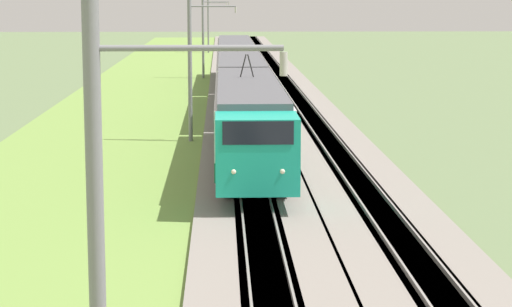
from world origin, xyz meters
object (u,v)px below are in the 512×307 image
(catenary_mast_near, at_px, (102,281))
(catenary_mast_far, at_px, (204,34))
(catenary_mast_mid, at_px, (191,64))
(passenger_train, at_px, (240,79))
(catenary_mast_distant, at_px, (209,24))

(catenary_mast_near, height_order, catenary_mast_far, catenary_mast_near)
(catenary_mast_far, bearing_deg, catenary_mast_mid, 180.00)
(passenger_train, distance_m, catenary_mast_mid, 13.01)
(catenary_mast_near, xyz_separation_m, catenary_mast_far, (79.39, -0.00, -0.04))
(catenary_mast_near, bearing_deg, catenary_mast_far, -0.00)
(passenger_train, bearing_deg, catenary_mast_near, -3.05)
(catenary_mast_near, relative_size, catenary_mast_distant, 1.07)
(passenger_train, distance_m, catenary_mast_near, 52.37)
(passenger_train, height_order, catenary_mast_far, catenary_mast_far)
(passenger_train, relative_size, catenary_mast_far, 7.87)
(passenger_train, bearing_deg, catenary_mast_far, -174.13)
(catenary_mast_distant, bearing_deg, catenary_mast_far, 179.99)
(catenary_mast_mid, relative_size, catenary_mast_far, 1.01)
(catenary_mast_mid, xyz_separation_m, catenary_mast_distant, (79.39, -0.00, -0.27))
(passenger_train, relative_size, catenary_mast_distant, 8.33)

